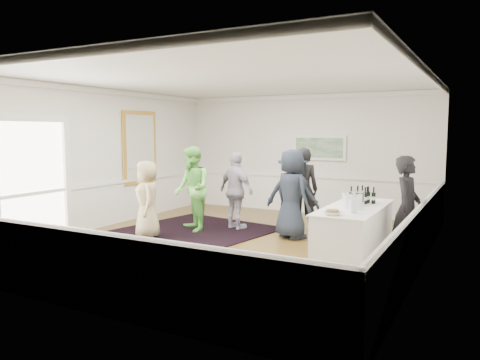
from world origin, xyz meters
The scene contains 23 objects.
floor centered at (0.00, 0.00, 0.00)m, with size 8.00×8.00×0.00m, color brown.
ceiling centered at (0.00, 0.00, 3.20)m, with size 7.00×8.00×0.02m, color white.
wall_left centered at (-3.50, 0.00, 1.60)m, with size 0.02×8.00×3.20m, color white.
wall_right centered at (3.50, 0.00, 1.60)m, with size 0.02×8.00×3.20m, color white.
wall_back centered at (0.00, 4.00, 1.60)m, with size 7.00×0.02×3.20m, color white.
wall_front centered at (0.00, -4.00, 1.60)m, with size 7.00×0.02×3.20m, color white.
wainscoting centered at (0.00, 0.00, 0.50)m, with size 7.00×8.00×1.00m, color white, non-canonical shape.
mirror centered at (-3.45, 1.30, 1.80)m, with size 0.05×1.25×1.85m.
doorway centered at (-3.45, -1.90, 1.42)m, with size 0.10×1.78×2.56m.
landscape_painting centered at (0.40, 3.95, 1.78)m, with size 1.44×0.06×0.66m.
area_rug centered at (-1.41, 0.12, 0.01)m, with size 3.01×3.95×0.02m, color black.
serving_table centered at (2.43, -0.19, 0.48)m, with size 0.89×2.35×0.95m.
bartender centered at (3.20, 0.33, 0.90)m, with size 0.66×0.43×1.80m, color black.
guest_tan centered at (-1.81, -0.46, 0.81)m, with size 0.79×0.51×1.62m, color tan.
guest_green centered at (-1.38, 0.57, 0.95)m, with size 0.92×0.72×1.89m, color #6DD053.
guest_lilac centered at (-0.62, 1.22, 0.88)m, with size 1.03×0.43×1.76m, color #ADA6BA.
guest_dark_a centered at (0.71, 1.30, 0.90)m, with size 1.16×0.67×1.80m, color #1D2431.
guest_dark_b centered at (0.78, 1.73, 0.93)m, with size 0.68×0.45×1.86m, color black.
guest_navy centered at (0.83, 0.95, 0.93)m, with size 0.91×0.59×1.85m, color #1D2431.
wine_bottles centered at (2.45, 0.30, 1.11)m, with size 0.45×0.35×0.31m.
juice_pitchers centered at (2.45, -0.48, 1.07)m, with size 0.40×0.72×0.24m.
ice_bucket centered at (2.43, -0.05, 1.07)m, with size 0.26×0.26×0.24m, color silver.
nut_bowl centered at (2.34, -1.14, 0.99)m, with size 0.27×0.27×0.07m.
Camera 1 is at (4.40, -7.99, 2.22)m, focal length 35.00 mm.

